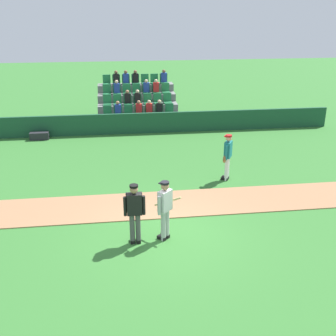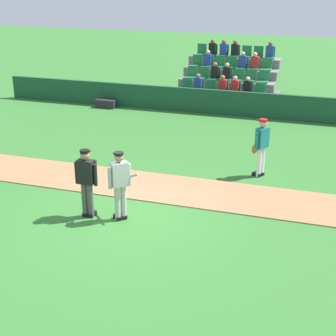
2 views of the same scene
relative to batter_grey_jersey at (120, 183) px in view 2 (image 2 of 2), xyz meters
name	(u,v)px [view 2 (image 2 of 2)]	position (x,y,z in m)	size (l,w,h in m)	color
ground_plane	(125,216)	(0.02, 0.21, -0.97)	(80.00, 80.00, 0.00)	#33702D
infield_dirt_path	(151,186)	(0.02, 2.13, -0.95)	(28.00, 1.97, 0.03)	#9E704C
dugout_fence	(217,102)	(0.02, 10.44, -0.44)	(20.00, 0.16, 1.05)	#19472D
stadium_bleachers	(228,86)	(0.02, 12.74, -0.20)	(4.45, 3.80, 2.70)	slate
batter_grey_jersey	(120,183)	(0.00, 0.00, 0.00)	(0.73, 0.68, 1.76)	#B2B2B2
umpire_home_plate	(87,179)	(-0.84, -0.09, 0.03)	(0.59, 0.31, 1.76)	#4C4C4C
runner_teal_jersey	(261,146)	(2.82, 3.91, -0.01)	(0.47, 0.59, 1.76)	white
equipment_bag	(106,104)	(-4.97, 9.99, -0.79)	(0.90, 0.36, 0.36)	#232328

